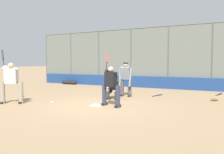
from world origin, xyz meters
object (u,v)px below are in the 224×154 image
object	(u,v)px
batter_on_deck	(11,81)
spare_bat_by_padding	(159,95)
batter_at_plate	(111,85)
spare_bat_near_backstop	(220,94)
fielding_glove_on_dirt	(214,100)
baseball_loose	(52,103)
catcher_behind_plate	(113,86)
equipment_bag_dugout_side	(69,82)
umpire_home	(126,78)

from	to	relation	value
batter_on_deck	spare_bat_by_padding	world-z (taller)	batter_on_deck
batter_on_deck	spare_bat_by_padding	xyz separation A→B (m)	(-4.81, -4.73, -0.87)
batter_at_plate	spare_bat_near_backstop	world-z (taller)	batter_at_plate
batter_on_deck	batter_at_plate	bearing A→B (deg)	171.96
spare_bat_by_padding	fielding_glove_on_dirt	bearing A→B (deg)	-82.28
fielding_glove_on_dirt	baseball_loose	world-z (taller)	fielding_glove_on_dirt
catcher_behind_plate	spare_bat_near_backstop	distance (m)	5.73
batter_at_plate	equipment_bag_dugout_side	size ratio (longest dim) A/B	1.54
spare_bat_near_backstop	baseball_loose	xyz separation A→B (m)	(6.06, 5.79, 0.00)
fielding_glove_on_dirt	baseball_loose	bearing A→B (deg)	31.57
batter_on_deck	equipment_bag_dugout_side	xyz separation A→B (m)	(2.89, -7.52, -0.76)
batter_on_deck	equipment_bag_dugout_side	distance (m)	8.09
batter_on_deck	spare_bat_near_backstop	size ratio (longest dim) A/B	2.48
spare_bat_near_backstop	spare_bat_by_padding	xyz separation A→B (m)	(2.75, 1.76, 0.00)
batter_at_plate	batter_on_deck	world-z (taller)	batter_on_deck
batter_at_plate	umpire_home	size ratio (longest dim) A/B	1.23
batter_on_deck	spare_bat_by_padding	size ratio (longest dim) A/B	2.58
catcher_behind_plate	fielding_glove_on_dirt	bearing A→B (deg)	-167.55
catcher_behind_plate	fielding_glove_on_dirt	world-z (taller)	catcher_behind_plate
fielding_glove_on_dirt	umpire_home	bearing A→B (deg)	7.55
batter_at_plate	batter_on_deck	bearing A→B (deg)	32.75
umpire_home	equipment_bag_dugout_side	size ratio (longest dim) A/B	1.25
batter_at_plate	baseball_loose	bearing A→B (deg)	28.06
umpire_home	equipment_bag_dugout_side	world-z (taller)	umpire_home
batter_on_deck	spare_bat_near_backstop	world-z (taller)	batter_on_deck
batter_on_deck	spare_bat_near_backstop	xyz separation A→B (m)	(-7.56, -6.49, -0.87)
fielding_glove_on_dirt	equipment_bag_dugout_side	world-z (taller)	equipment_bag_dugout_side
fielding_glove_on_dirt	spare_bat_by_padding	bearing A→B (deg)	-9.75
batter_at_plate	catcher_behind_plate	size ratio (longest dim) A/B	1.87
batter_at_plate	catcher_behind_plate	bearing A→B (deg)	-52.52
spare_bat_near_backstop	fielding_glove_on_dirt	distance (m)	2.21
batter_on_deck	fielding_glove_on_dirt	xyz separation A→B (m)	(-7.35, -4.29, -0.85)
batter_at_plate	baseball_loose	xyz separation A→B (m)	(2.35, 0.56, -0.78)
batter_at_plate	catcher_behind_plate	world-z (taller)	batter_at_plate
catcher_behind_plate	equipment_bag_dugout_side	world-z (taller)	catcher_behind_plate
catcher_behind_plate	batter_at_plate	bearing A→B (deg)	105.70
spare_bat_near_backstop	equipment_bag_dugout_side	size ratio (longest dim) A/B	0.66
spare_bat_by_padding	catcher_behind_plate	bearing A→B (deg)	157.43
batter_at_plate	spare_bat_by_padding	xyz separation A→B (m)	(-0.95, -3.47, -0.79)
umpire_home	spare_bat_near_backstop	world-z (taller)	umpire_home
umpire_home	batter_on_deck	size ratio (longest dim) A/B	0.76
catcher_behind_plate	equipment_bag_dugout_side	bearing A→B (deg)	-44.88
catcher_behind_plate	spare_bat_near_backstop	xyz separation A→B (m)	(-4.36, -3.68, -0.54)
batter_at_plate	spare_bat_by_padding	distance (m)	3.68
equipment_bag_dugout_side	spare_bat_by_padding	bearing A→B (deg)	160.06
catcher_behind_plate	fielding_glove_on_dirt	size ratio (longest dim) A/B	3.65
catcher_behind_plate	umpire_home	xyz separation A→B (m)	(-0.21, -0.96, 0.33)
catcher_behind_plate	spare_bat_near_backstop	world-z (taller)	catcher_behind_plate
baseball_loose	equipment_bag_dugout_side	xyz separation A→B (m)	(4.39, -6.82, 0.10)
catcher_behind_plate	baseball_loose	xyz separation A→B (m)	(1.70, 2.12, -0.54)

